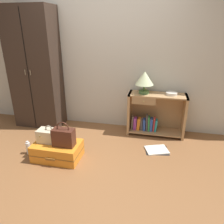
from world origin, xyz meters
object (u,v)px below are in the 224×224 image
bookshelf (154,115)px  handbag (64,137)px  table_lamp (145,79)px  open_book_on_floor (157,150)px  wardrobe (35,70)px  bowl (171,94)px  suitcase_large (58,151)px  bottle (28,148)px  train_case (50,136)px

bookshelf → handbag: size_ratio=2.70×
bookshelf → handbag: 1.63m
table_lamp → open_book_on_floor: 1.16m
wardrobe → open_book_on_floor: size_ratio=5.28×
wardrobe → bowl: 2.43m
suitcase_large → bottle: size_ratio=3.22×
bookshelf → handbag: bookshelf is taller
table_lamp → open_book_on_floor: bearing=-63.0°
table_lamp → open_book_on_floor: table_lamp is taller
bowl → bookshelf: bearing=178.4°
handbag → bottle: (-0.61, 0.03, -0.28)m
open_book_on_floor → train_case: bearing=-162.4°
bookshelf → train_case: (-1.43, -1.07, -0.02)m
train_case → handbag: bearing=-12.2°
table_lamp → handbag: table_lamp is taller
bottle → open_book_on_floor: (1.89, 0.50, -0.09)m
suitcase_large → bottle: 0.48m
suitcase_large → train_case: 0.25m
wardrobe → suitcase_large: wardrobe is taller
suitcase_large → train_case: train_case is taller
wardrobe → suitcase_large: size_ratio=3.16×
bookshelf → table_lamp: (-0.19, -0.02, 0.63)m
wardrobe → bookshelf: (2.16, 0.06, -0.71)m
table_lamp → bowl: 0.51m
train_case → bottle: 0.44m
wardrobe → table_lamp: size_ratio=5.68×
bookshelf → open_book_on_floor: 0.69m
train_case → open_book_on_floor: (1.52, 0.48, -0.33)m
bookshelf → handbag: (-1.19, -1.12, 0.02)m
table_lamp → train_case: (-1.24, -1.04, -0.65)m
table_lamp → suitcase_large: bearing=-136.3°
table_lamp → bowl: size_ratio=2.02×
suitcase_large → train_case: bearing=166.2°
bookshelf → bottle: (-1.80, -1.08, -0.26)m
bowl → open_book_on_floor: bearing=-106.2°
bowl → bottle: bowl is taller
bookshelf → suitcase_large: size_ratio=1.44×
bowl → table_lamp: bearing=-177.8°
wardrobe → bowl: wardrobe is taller
wardrobe → open_book_on_floor: wardrobe is taller
suitcase_large → handbag: 0.28m
open_book_on_floor → bookshelf: bearing=98.8°
bookshelf → train_case: size_ratio=2.91×
bowl → open_book_on_floor: bowl is taller
suitcase_large → bookshelf: bearing=39.8°
handbag → bottle: bearing=176.8°
bookshelf → wardrobe: bearing=-178.5°
wardrobe → bookshelf: 2.27m
bottle → open_book_on_floor: bottle is taller
bookshelf → open_book_on_floor: bookshelf is taller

